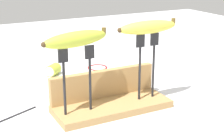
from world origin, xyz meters
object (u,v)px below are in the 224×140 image
object	(u,v)px
banana_chunk_near	(53,70)
wire_coil	(97,67)
fork_stand_right	(147,61)
banana_raised_right	(148,27)
fork_fallen_near	(4,119)
banana_raised_left	(76,39)
fork_stand_left	(77,74)

from	to	relation	value
banana_chunk_near	wire_coil	bearing A→B (deg)	2.10
fork_stand_right	banana_chunk_near	size ratio (longest dim) A/B	2.90
wire_coil	fork_stand_right	bearing A→B (deg)	-93.73
banana_raised_right	fork_fallen_near	world-z (taller)	banana_raised_right
fork_stand_right	wire_coil	world-z (taller)	fork_stand_right
banana_raised_left	fork_stand_left	bearing A→B (deg)	12.81
banana_raised_left	fork_stand_right	bearing A→B (deg)	0.00
banana_raised_left	banana_raised_right	size ratio (longest dim) A/B	1.03
banana_raised_left	fork_fallen_near	bearing A→B (deg)	155.54
fork_stand_right	banana_chunk_near	bearing A→B (deg)	112.48
fork_stand_right	banana_raised_left	world-z (taller)	banana_raised_left
banana_raised_right	wire_coil	bearing A→B (deg)	86.26
wire_coil	banana_raised_right	bearing A→B (deg)	-93.74
fork_stand_right	wire_coil	distance (m)	0.41
banana_raised_left	banana_chunk_near	size ratio (longest dim) A/B	2.97
wire_coil	fork_stand_left	bearing A→B (deg)	-121.63
banana_raised_left	banana_chunk_near	world-z (taller)	banana_raised_left
fork_fallen_near	banana_chunk_near	bearing A→B (deg)	51.82
fork_stand_right	banana_raised_left	size ratio (longest dim) A/B	0.98
banana_raised_left	banana_raised_right	bearing A→B (deg)	0.00
fork_stand_right	wire_coil	xyz separation A→B (m)	(0.03, 0.39, -0.13)
fork_stand_left	banana_raised_left	distance (m)	0.09
fork_stand_right	banana_raised_right	world-z (taller)	banana_raised_right
fork_fallen_near	banana_chunk_near	world-z (taller)	banana_chunk_near
fork_stand_right	fork_fallen_near	xyz separation A→B (m)	(-0.40, 0.08, -0.13)
fork_stand_left	banana_chunk_near	bearing A→B (deg)	81.66
banana_raised_left	banana_chunk_near	distance (m)	0.44
fork_stand_left	fork_stand_right	distance (m)	0.22
banana_raised_left	wire_coil	world-z (taller)	banana_raised_left
banana_raised_right	fork_fallen_near	size ratio (longest dim) A/B	1.21
fork_stand_right	wire_coil	bearing A→B (deg)	86.27
fork_stand_left	fork_stand_right	size ratio (longest dim) A/B	0.93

